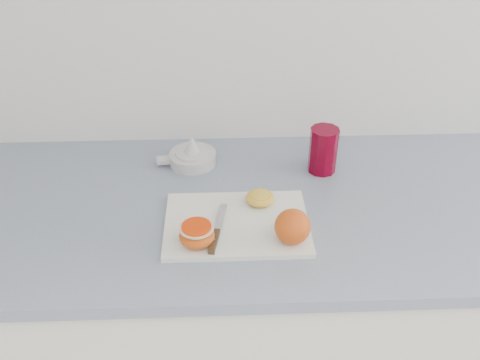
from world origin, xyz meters
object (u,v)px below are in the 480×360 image
(counter, at_px, (270,327))
(half_orange, at_px, (197,235))
(citrus_juicer, at_px, (192,156))
(cutting_board, at_px, (237,224))
(red_tumbler, at_px, (323,152))

(counter, height_order, half_orange, half_orange)
(citrus_juicer, bearing_deg, half_orange, -86.22)
(cutting_board, height_order, half_orange, half_orange)
(citrus_juicer, bearing_deg, red_tumbler, -8.04)
(cutting_board, relative_size, red_tumbler, 2.65)
(counter, distance_m, half_orange, 0.53)
(counter, height_order, citrus_juicer, citrus_juicer)
(counter, xyz_separation_m, half_orange, (-0.18, -0.16, 0.48))
(cutting_board, bearing_deg, red_tumbler, 44.13)
(cutting_board, height_order, red_tumbler, red_tumbler)
(cutting_board, xyz_separation_m, half_orange, (-0.08, -0.07, 0.03))
(half_orange, bearing_deg, red_tumbler, 42.72)
(cutting_board, bearing_deg, half_orange, -141.35)
(red_tumbler, bearing_deg, citrus_juicer, 171.96)
(red_tumbler, bearing_deg, half_orange, -137.28)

